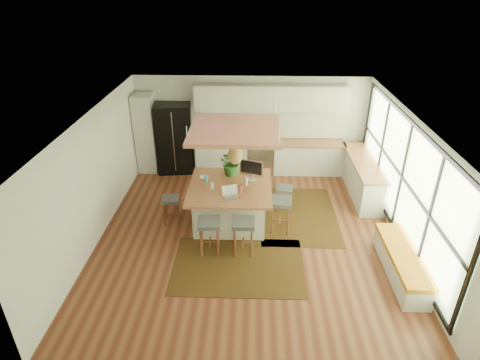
{
  "coord_description": "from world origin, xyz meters",
  "views": [
    {
      "loc": [
        0.07,
        -7.31,
        5.21
      ],
      "look_at": [
        -0.2,
        0.5,
        1.1
      ],
      "focal_mm": 29.84,
      "sensor_mm": 36.0,
      "label": 1
    }
  ],
  "objects_px": {
    "island": "(230,204)",
    "stool_right_front": "(280,216)",
    "stool_right_back": "(284,197)",
    "fridge": "(175,140)",
    "laptop": "(231,193)",
    "stool_near_right": "(243,238)",
    "microwave": "(217,136)",
    "stool_near_left": "(210,237)",
    "island_plant": "(232,165)",
    "monitor": "(251,171)",
    "stool_left_side": "(171,209)"
  },
  "relations": [
    {
      "from": "stool_right_back",
      "to": "laptop",
      "type": "height_order",
      "value": "laptop"
    },
    {
      "from": "fridge",
      "to": "stool_near_right",
      "type": "distance_m",
      "value": 4.39
    },
    {
      "from": "island_plant",
      "to": "stool_right_back",
      "type": "bearing_deg",
      "value": -2.24
    },
    {
      "from": "stool_near_left",
      "to": "island_plant",
      "type": "distance_m",
      "value": 1.96
    },
    {
      "from": "microwave",
      "to": "stool_right_back",
      "type": "bearing_deg",
      "value": -64.96
    },
    {
      "from": "stool_right_back",
      "to": "island_plant",
      "type": "bearing_deg",
      "value": 177.76
    },
    {
      "from": "stool_right_back",
      "to": "stool_left_side",
      "type": "distance_m",
      "value": 2.7
    },
    {
      "from": "fridge",
      "to": "laptop",
      "type": "height_order",
      "value": "fridge"
    },
    {
      "from": "stool_near_right",
      "to": "island_plant",
      "type": "distance_m",
      "value": 1.95
    },
    {
      "from": "stool_right_front",
      "to": "monitor",
      "type": "relative_size",
      "value": 1.39
    },
    {
      "from": "stool_right_front",
      "to": "monitor",
      "type": "distance_m",
      "value": 1.22
    },
    {
      "from": "stool_left_side",
      "to": "laptop",
      "type": "bearing_deg",
      "value": -16.44
    },
    {
      "from": "stool_near_right",
      "to": "stool_near_left",
      "type": "bearing_deg",
      "value": -179.8
    },
    {
      "from": "island",
      "to": "microwave",
      "type": "xyz_separation_m",
      "value": [
        -0.51,
        2.61,
        0.62
      ]
    },
    {
      "from": "stool_near_left",
      "to": "island_plant",
      "type": "xyz_separation_m",
      "value": [
        0.37,
        1.73,
        0.83
      ]
    },
    {
      "from": "stool_near_right",
      "to": "stool_right_back",
      "type": "xyz_separation_m",
      "value": [
        0.94,
        1.68,
        0.0
      ]
    },
    {
      "from": "fridge",
      "to": "monitor",
      "type": "bearing_deg",
      "value": -53.98
    },
    {
      "from": "island_plant",
      "to": "stool_near_right",
      "type": "bearing_deg",
      "value": -79.65
    },
    {
      "from": "island",
      "to": "stool_right_front",
      "type": "xyz_separation_m",
      "value": [
        1.13,
        -0.33,
        -0.11
      ]
    },
    {
      "from": "stool_right_front",
      "to": "stool_right_back",
      "type": "height_order",
      "value": "stool_right_front"
    },
    {
      "from": "island",
      "to": "microwave",
      "type": "relative_size",
      "value": 3.8
    },
    {
      "from": "stool_left_side",
      "to": "monitor",
      "type": "xyz_separation_m",
      "value": [
        1.82,
        0.37,
        0.83
      ]
    },
    {
      "from": "stool_near_right",
      "to": "fridge",
      "type": "bearing_deg",
      "value": 118.31
    },
    {
      "from": "stool_right_front",
      "to": "monitor",
      "type": "xyz_separation_m",
      "value": [
        -0.66,
        0.6,
        0.83
      ]
    },
    {
      "from": "fridge",
      "to": "island",
      "type": "height_order",
      "value": "fridge"
    },
    {
      "from": "stool_near_left",
      "to": "stool_right_back",
      "type": "bearing_deg",
      "value": 45.92
    },
    {
      "from": "fridge",
      "to": "laptop",
      "type": "xyz_separation_m",
      "value": [
        1.79,
        -3.18,
        0.12
      ]
    },
    {
      "from": "monitor",
      "to": "microwave",
      "type": "xyz_separation_m",
      "value": [
        -0.98,
        2.34,
        -0.1
      ]
    },
    {
      "from": "island",
      "to": "stool_right_back",
      "type": "distance_m",
      "value": 1.38
    },
    {
      "from": "island",
      "to": "island_plant",
      "type": "height_order",
      "value": "island_plant"
    },
    {
      "from": "stool_right_back",
      "to": "monitor",
      "type": "relative_size",
      "value": 1.12
    },
    {
      "from": "stool_near_right",
      "to": "island_plant",
      "type": "relative_size",
      "value": 1.18
    },
    {
      "from": "island",
      "to": "stool_left_side",
      "type": "relative_size",
      "value": 2.84
    },
    {
      "from": "stool_left_side",
      "to": "monitor",
      "type": "distance_m",
      "value": 2.04
    },
    {
      "from": "island",
      "to": "monitor",
      "type": "bearing_deg",
      "value": 29.42
    },
    {
      "from": "stool_right_front",
      "to": "island_plant",
      "type": "distance_m",
      "value": 1.66
    },
    {
      "from": "stool_near_right",
      "to": "microwave",
      "type": "relative_size",
      "value": 1.57
    },
    {
      "from": "laptop",
      "to": "monitor",
      "type": "bearing_deg",
      "value": 41.41
    },
    {
      "from": "stool_right_back",
      "to": "monitor",
      "type": "distance_m",
      "value": 1.19
    },
    {
      "from": "stool_left_side",
      "to": "stool_right_back",
      "type": "bearing_deg",
      "value": 13.23
    },
    {
      "from": "stool_right_front",
      "to": "stool_right_back",
      "type": "bearing_deg",
      "value": 80.7
    },
    {
      "from": "stool_near_right",
      "to": "stool_right_front",
      "type": "bearing_deg",
      "value": 46.05
    },
    {
      "from": "island",
      "to": "stool_left_side",
      "type": "distance_m",
      "value": 1.36
    },
    {
      "from": "island",
      "to": "stool_right_back",
      "type": "bearing_deg",
      "value": 22.1
    },
    {
      "from": "stool_near_right",
      "to": "microwave",
      "type": "bearing_deg",
      "value": 102.5
    },
    {
      "from": "island",
      "to": "microwave",
      "type": "height_order",
      "value": "microwave"
    },
    {
      "from": "stool_right_back",
      "to": "laptop",
      "type": "distance_m",
      "value": 1.74
    },
    {
      "from": "stool_right_front",
      "to": "stool_left_side",
      "type": "bearing_deg",
      "value": 174.71
    },
    {
      "from": "island",
      "to": "island_plant",
      "type": "relative_size",
      "value": 2.85
    },
    {
      "from": "stool_near_left",
      "to": "fridge",
      "type": "bearing_deg",
      "value": 109.73
    }
  ]
}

